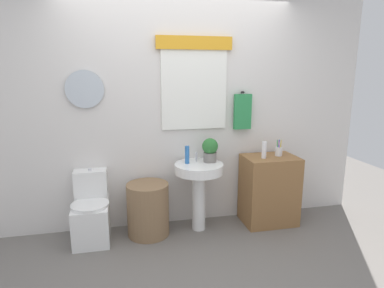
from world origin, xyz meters
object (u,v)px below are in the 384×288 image
Objects in this scene: laundry_hamper at (148,209)px; pedestal_sink at (199,180)px; toothbrush_cup at (279,151)px; toilet at (92,214)px; wooden_cabinet at (269,190)px; soap_bottle at (187,155)px; lotion_bottle at (264,150)px; potted_plant at (210,149)px.

pedestal_sink is at bearing 0.00° from laundry_hamper.
toilet is at bearing 179.69° from toothbrush_cup.
wooden_cabinet is 4.09× the size of soap_bottle.
laundry_hamper is at bearing -179.24° from toothbrush_cup.
wooden_cabinet reaches higher than toilet.
wooden_cabinet is 4.27× the size of lotion_bottle.
soap_bottle is 1.04× the size of lotion_bottle.
wooden_cabinet is at bearing -0.00° from pedestal_sink.
toilet is 2.78× the size of potted_plant.
soap_bottle reaches higher than laundry_hamper.
lotion_bottle is 1.01× the size of toothbrush_cup.
wooden_cabinet reaches higher than laundry_hamper.
wooden_cabinet is 0.87m from potted_plant.
wooden_cabinet is at bearing -4.90° from potted_plant.
laundry_hamper is 3.11× the size of toothbrush_cup.
soap_bottle is (-0.96, 0.05, 0.46)m from wooden_cabinet.
toilet is at bearing -178.96° from soap_bottle.
wooden_cabinet is 0.50m from lotion_bottle.
toothbrush_cup is at bearing -0.31° from toilet.
potted_plant is at bearing 1.27° from toilet.
pedestal_sink is 2.87× the size of potted_plant.
laundry_hamper is at bearing -175.12° from potted_plant.
toothbrush_cup is at bearing 1.21° from pedestal_sink.
lotion_bottle is (1.30, -0.04, 0.60)m from laundry_hamper.
lotion_bottle is (-0.10, -0.04, 0.49)m from wooden_cabinet.
wooden_cabinet is at bearing -0.90° from toilet.
toilet is 1.98m from lotion_bottle.
pedestal_sink is 0.36m from potted_plant.
toothbrush_cup is at bearing -1.62° from soap_bottle.
lotion_bottle reaches higher than toilet.
lotion_bottle reaches higher than soap_bottle.
toilet is 1.28× the size of laundry_hamper.
pedestal_sink is at bearing 180.00° from wooden_cabinet.
laundry_hamper is at bearing 178.24° from lotion_bottle.
lotion_bottle reaches higher than toothbrush_cup.
soap_bottle is 0.73× the size of potted_plant.
toilet is at bearing 177.83° from lotion_bottle.
toilet is at bearing 179.10° from wooden_cabinet.
soap_bottle is at bearing 6.45° from laundry_hamper.
toothbrush_cup is (2.10, -0.01, 0.57)m from toilet.
potted_plant is at bearing 23.20° from pedestal_sink.
pedestal_sink is 0.96× the size of wooden_cabinet.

